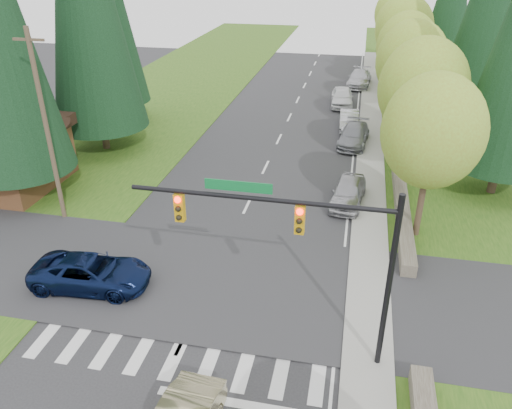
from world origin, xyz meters
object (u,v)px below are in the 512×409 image
(parked_car_d, at_px, (342,97))
(parked_car_e, at_px, (359,79))
(parked_car_b, at_px, (354,135))
(parked_car_c, at_px, (349,120))
(parked_car_a, at_px, (348,192))
(suv_navy, at_px, (91,273))

(parked_car_d, bearing_deg, parked_car_e, 75.99)
(parked_car_b, distance_m, parked_car_e, 17.40)
(parked_car_c, relative_size, parked_car_d, 0.88)
(parked_car_c, height_order, parked_car_d, parked_car_d)
(parked_car_a, bearing_deg, parked_car_c, 98.21)
(suv_navy, relative_size, parked_car_b, 1.05)
(parked_car_c, xyz_separation_m, parked_car_e, (0.49, 13.87, 0.09))
(parked_car_c, relative_size, parked_car_e, 0.78)
(parked_car_a, relative_size, parked_car_b, 0.89)
(parked_car_e, bearing_deg, suv_navy, -101.50)
(parked_car_b, relative_size, parked_car_c, 1.15)
(parked_car_d, bearing_deg, parked_car_b, -85.37)
(parked_car_b, distance_m, parked_car_c, 3.56)
(parked_car_b, distance_m, parked_car_d, 10.02)
(parked_car_b, xyz_separation_m, parked_car_c, (-0.49, 3.53, -0.01))
(suv_navy, xyz_separation_m, parked_car_d, (9.16, 29.78, 0.10))
(suv_navy, bearing_deg, parked_car_a, -50.29)
(parked_car_d, relative_size, parked_car_e, 0.89)
(parked_car_c, xyz_separation_m, parked_car_d, (-0.91, 6.39, 0.12))
(suv_navy, bearing_deg, parked_car_c, -27.47)
(parked_car_e, bearing_deg, parked_car_b, -85.68)
(suv_navy, height_order, parked_car_b, suv_navy)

